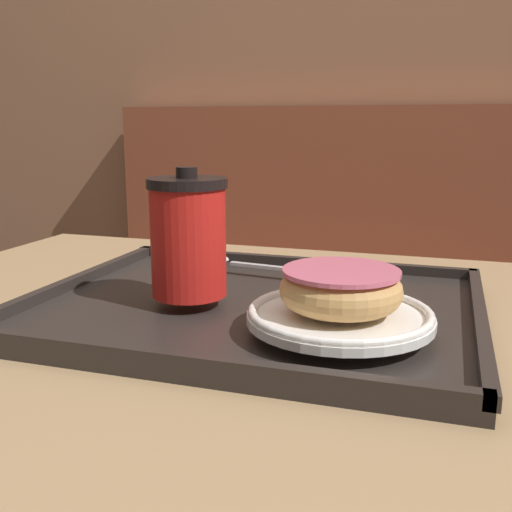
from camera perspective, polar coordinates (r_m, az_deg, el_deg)
The scene contains 8 objects.
wall_behind at distance 1.70m, azimuth 11.98°, elevation 20.56°, with size 8.00×0.05×2.40m.
booth_bench at distance 1.61m, azimuth 4.91°, elevation -11.00°, with size 1.15×0.44×1.00m.
cafe_table at distance 0.70m, azimuth -0.54°, elevation -19.01°, with size 0.96×0.71×0.76m.
serving_tray at distance 0.64m, azimuth 0.00°, elevation -4.97°, with size 0.46×0.37×0.02m.
coffee_cup_front at distance 0.62m, azimuth -6.47°, elevation 1.86°, with size 0.08×0.08×0.13m.
plate_with_chocolate_donut at distance 0.55m, azimuth 7.99°, elevation -5.61°, with size 0.17×0.17×0.01m.
donut_chocolate_glazed at distance 0.54m, azimuth 8.07°, elevation -3.08°, with size 0.11×0.11×0.04m.
spoon at distance 0.76m, azimuth -1.93°, elevation -0.56°, with size 0.17×0.03×0.01m.
Camera 1 is at (0.19, -0.57, 0.96)m, focal length 42.00 mm.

